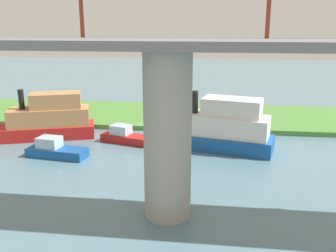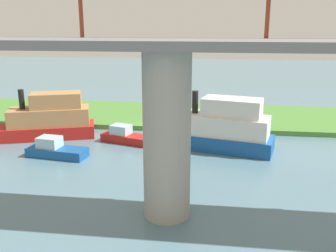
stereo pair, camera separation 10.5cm
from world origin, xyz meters
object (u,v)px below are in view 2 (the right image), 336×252
riverboat_paddlewheel (126,136)px  bridge_pylon (167,137)px  skiff_small (220,128)px  motorboat_red (48,120)px  motorboat_white (55,150)px  person_on_bank (166,118)px  mooring_post (156,119)px

riverboat_paddlewheel → bridge_pylon: bearing=113.2°
skiff_small → riverboat_paddlewheel: size_ratio=2.03×
motorboat_red → motorboat_white: bearing=119.4°
riverboat_paddlewheel → motorboat_white: bearing=43.1°
person_on_bank → skiff_small: 7.99m
mooring_post → motorboat_red: motorboat_red is taller
skiff_small → motorboat_red: skiff_small is taller
mooring_post → motorboat_white: motorboat_white is taller
bridge_pylon → motorboat_white: 14.28m
bridge_pylon → motorboat_red: bridge_pylon is taller
skiff_small → mooring_post: bearing=-42.9°
bridge_pylon → mooring_post: (3.62, -18.69, -3.85)m
mooring_post → riverboat_paddlewheel: 5.83m
bridge_pylon → riverboat_paddlewheel: 15.01m
skiff_small → person_on_bank: bearing=-45.5°
bridge_pylon → person_on_bank: bridge_pylon is taller
bridge_pylon → mooring_post: bearing=-79.0°
skiff_small → riverboat_paddlewheel: (8.73, -0.75, -1.30)m
mooring_post → skiff_small: bearing=137.1°
person_on_bank → riverboat_paddlewheel: bearing=57.4°
motorboat_red → riverboat_paddlewheel: bearing=175.5°
bridge_pylon → motorboat_red: bearing=-45.7°
skiff_small → motorboat_red: 16.63m
person_on_bank → motorboat_white: (8.05, 9.53, -0.60)m
motorboat_white → riverboat_paddlewheel: motorboat_white is taller
person_on_bank → mooring_post: (1.10, -0.52, -0.27)m
bridge_pylon → person_on_bank: bearing=-82.1°
bridge_pylon → mooring_post: bridge_pylon is taller
motorboat_red → riverboat_paddlewheel: size_ratio=1.93×
bridge_pylon → skiff_small: size_ratio=0.92×
bridge_pylon → motorboat_red: size_ratio=0.97×
bridge_pylon → mooring_post: 19.43m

